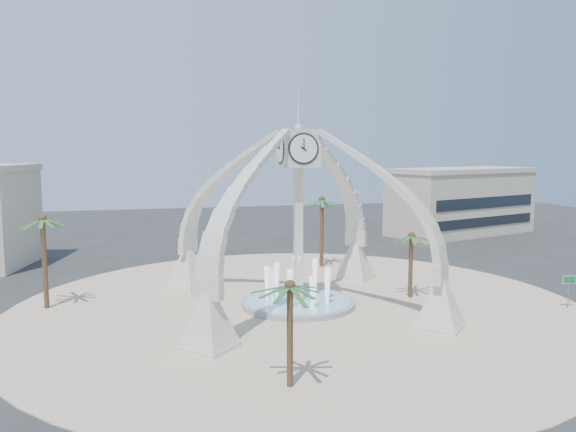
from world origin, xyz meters
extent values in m
plane|color=#282828|center=(0.00, 0.00, 0.00)|extent=(140.00, 140.00, 0.00)
cylinder|color=beige|center=(0.00, 0.00, 0.03)|extent=(40.00, 40.00, 0.06)
cube|color=silver|center=(0.00, 0.00, 4.90)|extent=(0.55, 0.55, 9.80)
cube|color=silver|center=(0.00, 0.00, 11.05)|extent=(2.50, 2.50, 2.50)
cone|color=silver|center=(0.00, 0.00, 14.30)|extent=(0.20, 0.20, 4.00)
cylinder|color=white|center=(0.00, -1.29, 11.05)|extent=(1.84, 0.04, 1.84)
pyramid|color=silver|center=(7.07, 7.07, 1.60)|extent=(3.80, 3.80, 3.20)
pyramid|color=silver|center=(-7.07, 7.07, 1.60)|extent=(3.80, 3.80, 3.20)
pyramid|color=silver|center=(-7.07, -7.07, 1.60)|extent=(3.80, 3.80, 3.20)
pyramid|color=silver|center=(7.07, -7.07, 1.60)|extent=(3.80, 3.80, 3.20)
cylinder|color=#9B9B9D|center=(0.00, 0.00, 0.20)|extent=(8.00, 8.00, 0.40)
cylinder|color=#96C7E1|center=(0.00, 0.00, 0.42)|extent=(7.40, 7.40, 0.04)
cone|color=white|center=(0.00, 0.00, 2.02)|extent=(0.60, 0.60, 3.20)
cube|color=#BCAC93|center=(30.00, 28.00, 4.00)|extent=(21.49, 13.79, 8.00)
cube|color=#BCAC93|center=(30.00, 28.00, 8.30)|extent=(21.87, 14.17, 0.60)
cylinder|color=brown|center=(8.68, 0.07, 2.41)|extent=(0.32, 0.32, 4.82)
cylinder|color=brown|center=(-17.07, 3.79, 3.20)|extent=(0.34, 0.34, 6.41)
cylinder|color=brown|center=(5.70, 12.24, 3.24)|extent=(0.38, 0.38, 6.49)
cylinder|color=brown|center=(-4.02, -13.01, 2.48)|extent=(0.31, 0.31, 4.96)
cylinder|color=slate|center=(17.87, -5.43, 1.24)|extent=(0.08, 0.08, 2.49)
cube|color=#165B33|center=(17.87, -5.43, 2.09)|extent=(0.82, 0.29, 0.50)
cube|color=white|center=(17.87, -5.43, 2.09)|extent=(0.88, 0.29, 0.57)
camera|label=1|loc=(-10.39, -37.13, 10.98)|focal=35.00mm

